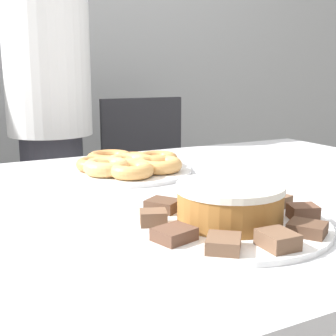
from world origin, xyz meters
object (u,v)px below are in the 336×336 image
Objects in this scene: office_chair_right at (155,202)px; plate_cake at (229,224)px; plate_donuts at (128,171)px; person_standing at (50,118)px; frosted_cake at (230,203)px.

plate_cake is at bearing -107.49° from office_chair_right.
plate_cake is 0.49m from plate_donuts.
plate_cake is 1.03× the size of plate_donuts.
office_chair_right reaches higher than plate_cake.
person_standing is 0.65m from plate_donuts.
plate_donuts is at bearing 88.85° from plate_cake.
frosted_cake is (0.00, 0.00, 0.04)m from plate_cake.
plate_donuts is at bearing 88.85° from frosted_cake.
plate_cake is (0.04, -1.12, -0.09)m from person_standing.
plate_cake is (-0.43, -1.20, 0.33)m from office_chair_right.
plate_donuts is (0.05, -0.64, -0.09)m from person_standing.
office_chair_right is 2.55× the size of plate_donuts.
plate_donuts is 0.49m from frosted_cake.
frosted_cake is (-0.43, -1.20, 0.37)m from office_chair_right.
office_chair_right is 1.32m from frosted_cake.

